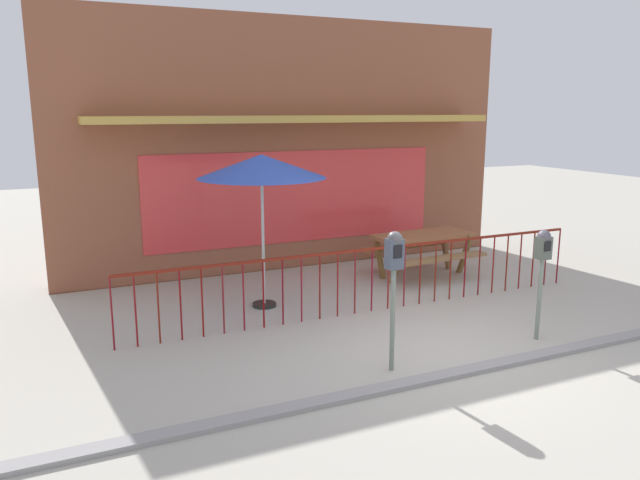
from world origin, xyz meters
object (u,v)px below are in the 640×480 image
at_px(parking_meter_near, 543,256).
at_px(parking_meter_far, 394,264).
at_px(picnic_table_left, 423,243).
at_px(patio_umbrella, 262,167).

distance_m(parking_meter_near, parking_meter_far, 2.23).
bearing_deg(parking_meter_near, picnic_table_left, 82.83).
relative_size(patio_umbrella, parking_meter_near, 1.59).
xyz_separation_m(parking_meter_near, parking_meter_far, (-2.23, -0.05, 0.13)).
bearing_deg(picnic_table_left, parking_meter_far, -128.49).
bearing_deg(parking_meter_near, parking_meter_far, -178.79).
relative_size(patio_umbrella, parking_meter_far, 1.42).
bearing_deg(picnic_table_left, parking_meter_near, -97.17).
bearing_deg(parking_meter_far, picnic_table_left, 51.51).
bearing_deg(parking_meter_near, patio_umbrella, 134.91).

